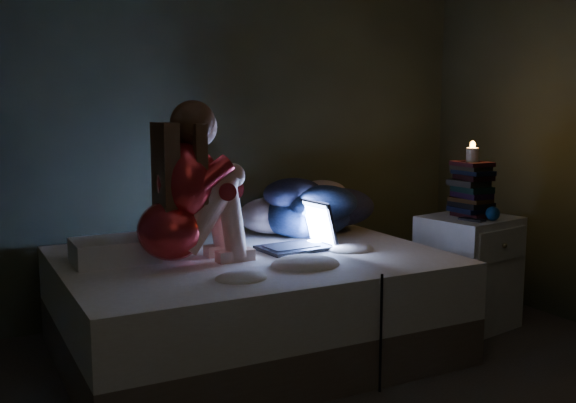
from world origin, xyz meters
TOP-DOWN VIEW (x-y plane):
  - wall_back at (0.00, 1.91)m, footprint 3.60×0.02m
  - bed at (-0.12, 1.10)m, footprint 1.90×1.42m
  - pillow at (-0.78, 1.26)m, footprint 0.40×0.28m
  - woman at (-0.55, 1.06)m, footprint 0.50×0.33m
  - laptop at (0.13, 1.08)m, footprint 0.40×0.30m
  - clothes_pile at (0.40, 1.44)m, footprint 0.67×0.58m
  - nightstand at (1.18, 0.89)m, footprint 0.56×0.51m
  - book_stack at (1.18, 0.89)m, footprint 0.19×0.25m
  - candle at (1.18, 0.89)m, footprint 0.07×0.07m
  - phone at (1.08, 0.80)m, footprint 0.08×0.14m
  - blue_orb at (1.17, 0.73)m, footprint 0.08×0.08m

SIDE VIEW (x-z plane):
  - bed at x=-0.12m, z-range 0.00..0.52m
  - nightstand at x=1.18m, z-range 0.00..0.65m
  - pillow at x=-0.78m, z-range 0.52..0.64m
  - laptop at x=0.13m, z-range 0.52..0.79m
  - phone at x=1.08m, z-range 0.65..0.66m
  - blue_orb at x=1.17m, z-range 0.65..0.73m
  - clothes_pile at x=0.40m, z-range 0.52..0.88m
  - book_stack at x=1.18m, z-range 0.65..0.97m
  - woman at x=-0.55m, z-range 0.52..1.32m
  - candle at x=1.18m, z-range 0.97..1.05m
  - wall_back at x=0.00m, z-range 0.00..2.60m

